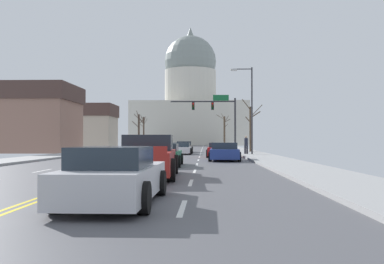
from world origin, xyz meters
TOP-DOWN VIEW (x-y plane):
  - ground at (0.00, -0.00)m, footprint 20.00×180.00m
  - signal_gantry at (5.38, 13.05)m, footprint 7.91×0.41m
  - street_lamp_right at (7.96, 0.15)m, footprint 1.99×0.24m
  - capitol_building at (0.00, 75.32)m, footprint 29.85×20.36m
  - sedan_near_00 at (1.59, 9.90)m, footprint 2.11×4.63m
  - sedan_near_01 at (1.65, 3.34)m, footprint 2.10×4.50m
  - sedan_near_02 at (5.13, -3.41)m, footprint 2.17×4.42m
  - sedan_near_03 at (5.29, -9.21)m, footprint 2.23×4.55m
  - sedan_near_04 at (1.74, -15.15)m, footprint 1.95×4.47m
  - pickup_truck_near_05 at (1.74, -21.98)m, footprint 2.46×5.81m
  - sedan_near_06 at (1.97, -28.76)m, footprint 1.97×4.56m
  - sedan_oncoming_00 at (-1.77, 19.66)m, footprint 2.06×4.28m
  - sedan_oncoming_01 at (-5.09, 30.87)m, footprint 2.12×4.20m
  - sedan_oncoming_02 at (-5.39, 44.24)m, footprint 2.03×4.26m
  - flank_building_00 at (-16.99, 8.91)m, footprint 12.63×8.59m
  - flank_building_01 at (-16.06, 31.14)m, footprint 10.28×7.30m
  - bare_tree_00 at (8.99, 8.21)m, footprint 2.28×1.68m
  - bare_tree_01 at (-8.04, 44.04)m, footprint 1.86×2.66m
  - bare_tree_02 at (7.89, 48.02)m, footprint 2.87×2.33m
  - bare_tree_03 at (-7.91, 37.15)m, footprint 2.27×2.24m
  - pedestrian_00 at (7.71, 0.52)m, footprint 0.35×0.34m

SIDE VIEW (x-z plane):
  - ground at x=0.00m, z-range -0.08..0.12m
  - sedan_near_01 at x=1.65m, z-range -0.03..1.10m
  - sedan_oncoming_02 at x=-5.39m, z-range -0.03..1.12m
  - sedan_oncoming_00 at x=-1.77m, z-range -0.03..1.16m
  - sedan_near_02 at x=5.13m, z-range -0.03..1.16m
  - sedan_near_04 at x=1.74m, z-range -0.03..1.18m
  - sedan_oncoming_01 at x=-5.09m, z-range -0.04..1.21m
  - sedan_near_00 at x=1.59m, z-range -0.03..1.21m
  - sedan_near_03 at x=5.29m, z-range -0.03..1.21m
  - sedan_near_06 at x=1.97m, z-range -0.04..1.23m
  - pickup_truck_near_05 at x=1.74m, z-range -0.08..1.54m
  - pedestrian_00 at x=7.71m, z-range 0.22..1.88m
  - bare_tree_00 at x=8.99m, z-range -0.13..5.56m
  - bare_tree_03 at x=-7.91m, z-range -0.01..6.59m
  - bare_tree_01 at x=-8.04m, z-range 0.23..6.36m
  - bare_tree_02 at x=7.89m, z-range 0.02..6.73m
  - flank_building_01 at x=-16.06m, z-range 0.06..7.29m
  - flank_building_00 at x=-16.99m, z-range 0.06..7.63m
  - street_lamp_right at x=7.96m, z-range 0.83..8.66m
  - signal_gantry at x=5.38m, z-range 1.55..8.27m
  - capitol_building at x=0.00m, z-range -4.75..27.01m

